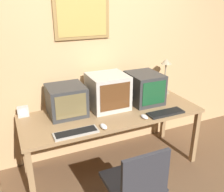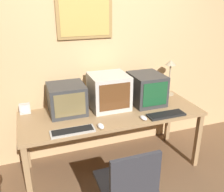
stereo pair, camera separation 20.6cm
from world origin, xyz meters
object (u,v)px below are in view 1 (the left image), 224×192
keyboard_side (166,113)px  desk_lamp (166,69)px  office_chair (135,192)px  desk_clock (23,112)px  mouse_far_corner (144,117)px  monitor_right (144,88)px  monitor_left (66,100)px  keyboard_main (76,133)px  monitor_center (108,91)px  mouse_near_keyboard (104,126)px

keyboard_side → desk_lamp: desk_lamp is taller
desk_lamp → office_chair: (-1.09, -1.16, -0.71)m
desk_clock → office_chair: bearing=-57.1°
keyboard_side → desk_lamp: (0.37, 0.57, 0.33)m
mouse_far_corner → desk_clock: bearing=154.1°
monitor_right → desk_lamp: bearing=20.7°
monitor_right → mouse_far_corner: (-0.23, -0.40, -0.17)m
monitor_left → keyboard_main: size_ratio=0.92×
monitor_center → monitor_right: size_ratio=0.98×
keyboard_side → monitor_center: bearing=140.2°
office_chair → monitor_center: bearing=79.7°
monitor_right → desk_clock: 1.45m
monitor_right → desk_lamp: 0.47m
desk_clock → mouse_near_keyboard: bearing=-40.6°
mouse_far_corner → desk_lamp: size_ratio=0.24×
monitor_center → keyboard_main: (-0.53, -0.45, -0.19)m
desk_clock → monitor_right: bearing=-7.3°
monitor_right → mouse_far_corner: monitor_right is taller
desk_lamp → monitor_right: bearing=-159.3°
monitor_right → keyboard_side: (0.05, -0.41, -0.17)m
monitor_center → desk_clock: monitor_center is taller
keyboard_main → office_chair: (0.34, -0.58, -0.38)m
monitor_left → mouse_near_keyboard: size_ratio=3.48×
office_chair → monitor_right: bearing=56.3°
keyboard_side → mouse_near_keyboard: mouse_near_keyboard is taller
monitor_right → keyboard_main: (-1.01, -0.42, -0.17)m
mouse_near_keyboard → mouse_far_corner: 0.50m
desk_clock → office_chair: office_chair is taller
keyboard_main → desk_clock: size_ratio=3.68×
monitor_right → mouse_near_keyboard: size_ratio=3.85×
keyboard_side → monitor_right: bearing=96.5°
monitor_left → keyboard_main: monitor_left is taller
keyboard_main → desk_lamp: (1.43, 0.58, 0.33)m
mouse_near_keyboard → monitor_right: bearing=30.5°
keyboard_main → mouse_far_corner: bearing=1.5°
keyboard_main → office_chair: office_chair is taller
monitor_left → mouse_near_keyboard: monitor_left is taller
monitor_center → desk_lamp: desk_lamp is taller
office_chair → keyboard_main: bearing=120.7°
monitor_left → office_chair: bearing=-73.7°
monitor_center → mouse_near_keyboard: size_ratio=3.78×
keyboard_side → keyboard_main: bearing=-179.3°
monitor_left → mouse_far_corner: monitor_left is taller
keyboard_side → desk_clock: 1.60m
monitor_right → office_chair: (-0.67, -1.00, -0.55)m
monitor_right → keyboard_main: bearing=-157.4°
mouse_near_keyboard → monitor_left: bearing=118.0°
monitor_center → desk_lamp: (0.90, 0.13, 0.14)m
keyboard_side → mouse_near_keyboard: (-0.77, -0.02, 0.01)m
monitor_right → desk_clock: (-1.44, 0.18, -0.13)m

